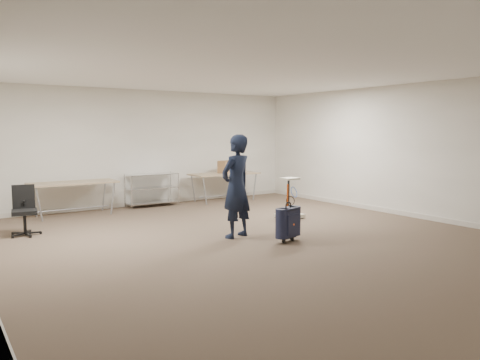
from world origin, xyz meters
TOP-DOWN VIEW (x-y plane):
  - ground at (0.00, 0.00)m, footprint 9.00×9.00m
  - room_shell at (0.00, 1.38)m, footprint 8.00×9.00m
  - folding_table_left at (-1.90, 3.95)m, footprint 1.80×0.75m
  - folding_table_right at (1.90, 3.95)m, footprint 1.80×0.75m
  - wire_shelf at (0.00, 4.20)m, footprint 1.22×0.47m
  - person at (-0.13, 0.31)m, footprint 0.73×0.58m
  - suitcase at (0.39, -0.45)m, footprint 0.38×0.27m
  - office_chair at (-3.11, 2.50)m, footprint 0.53×0.53m
  - equipment_cart at (1.78, 1.17)m, footprint 0.48×0.48m
  - cardboard_box at (2.00, 3.95)m, footprint 0.48×0.39m

SIDE VIEW (x-z plane):
  - ground at x=0.00m, z-range 0.00..0.00m
  - room_shell at x=0.00m, z-range -4.45..4.55m
  - equipment_cart at x=1.78m, z-range -0.20..0.65m
  - office_chair at x=-3.11m, z-range -0.17..0.70m
  - suitcase at x=0.39m, z-range -0.15..0.80m
  - wire_shelf at x=0.00m, z-range 0.04..0.84m
  - folding_table_left at x=-1.90m, z-range 0.31..1.04m
  - folding_table_right at x=1.90m, z-range 0.31..1.04m
  - person at x=-0.13m, z-range 0.00..1.76m
  - cardboard_box at x=2.00m, z-range 0.73..1.05m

